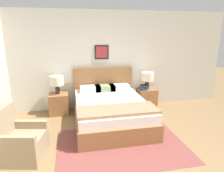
% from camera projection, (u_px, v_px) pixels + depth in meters
% --- Properties ---
extents(wall_back, '(7.12, 0.09, 2.60)m').
position_uv_depth(wall_back, '(101.00, 61.00, 5.38)').
color(wall_back, beige).
rests_on(wall_back, ground_plane).
extents(area_rug_main, '(2.35, 1.63, 0.01)m').
position_uv_depth(area_rug_main, '(122.00, 145.00, 3.71)').
color(area_rug_main, brown).
rests_on(area_rug_main, ground_plane).
extents(bed, '(1.59, 2.12, 1.13)m').
position_uv_depth(bed, '(111.00, 110.00, 4.59)').
color(bed, '#936038').
rests_on(bed, ground_plane).
extents(armchair, '(0.79, 0.77, 0.90)m').
position_uv_depth(armchair, '(20.00, 141.00, 3.29)').
color(armchair, '#998466').
rests_on(armchair, ground_plane).
extents(nightstand_near_window, '(0.48, 0.48, 0.53)m').
position_uv_depth(nightstand_near_window, '(59.00, 104.00, 5.13)').
color(nightstand_near_window, '#936038').
rests_on(nightstand_near_window, ground_plane).
extents(nightstand_by_door, '(0.48, 0.48, 0.53)m').
position_uv_depth(nightstand_by_door, '(147.00, 98.00, 5.60)').
color(nightstand_by_door, '#936038').
rests_on(nightstand_by_door, ground_plane).
extents(table_lamp_near_window, '(0.33, 0.33, 0.46)m').
position_uv_depth(table_lamp_near_window, '(57.00, 81.00, 5.00)').
color(table_lamp_near_window, '#2D2823').
rests_on(table_lamp_near_window, nightstand_near_window).
extents(table_lamp_by_door, '(0.33, 0.33, 0.46)m').
position_uv_depth(table_lamp_by_door, '(147.00, 77.00, 5.47)').
color(table_lamp_by_door, '#2D2823').
rests_on(table_lamp_by_door, nightstand_by_door).
extents(book_thick_bottom, '(0.17, 0.26, 0.04)m').
position_uv_depth(book_thick_bottom, '(144.00, 89.00, 5.46)').
color(book_thick_bottom, '#335693').
rests_on(book_thick_bottom, nightstand_by_door).
extents(book_hardcover_middle, '(0.24, 0.25, 0.03)m').
position_uv_depth(book_hardcover_middle, '(144.00, 87.00, 5.45)').
color(book_hardcover_middle, '#335693').
rests_on(book_hardcover_middle, book_thick_bottom).
extents(book_novel_upper, '(0.21, 0.30, 0.04)m').
position_uv_depth(book_novel_upper, '(144.00, 86.00, 5.44)').
color(book_novel_upper, '#232328').
rests_on(book_novel_upper, book_hardcover_middle).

